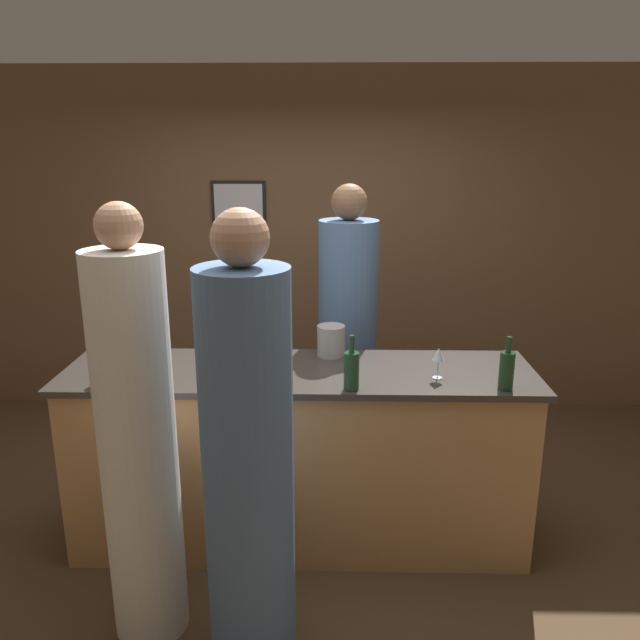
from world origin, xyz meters
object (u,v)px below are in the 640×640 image
object	(u,v)px
guest_0	(138,446)
ice_bucket	(331,341)
bartender	(347,347)
wine_bottle_0	(351,370)
wine_bottle_1	(113,356)
wine_bottle_2	(507,370)
guest_1	(248,467)

from	to	relation	value
guest_0	ice_bucket	bearing A→B (deg)	48.16
bartender	ice_bucket	bearing A→B (deg)	78.21
guest_0	bartender	bearing A→B (deg)	56.84
bartender	wine_bottle_0	distance (m)	1.05
wine_bottle_1	wine_bottle_2	bearing A→B (deg)	-4.14
wine_bottle_2	guest_0	bearing A→B (deg)	-165.41
guest_1	ice_bucket	size ratio (longest dim) A/B	11.18
guest_0	wine_bottle_1	bearing A→B (deg)	116.55
bartender	wine_bottle_1	size ratio (longest dim) A/B	6.85
guest_1	wine_bottle_2	world-z (taller)	guest_1
wine_bottle_0	wine_bottle_2	xyz separation A→B (m)	(0.76, 0.02, -0.00)
wine_bottle_1	wine_bottle_2	distance (m)	2.00
guest_1	wine_bottle_1	distance (m)	1.11
wine_bottle_1	ice_bucket	distance (m)	1.19
guest_1	wine_bottle_1	size ratio (longest dim) A/B	6.89
guest_1	wine_bottle_2	bearing A→B (deg)	26.22
ice_bucket	bartender	bearing A→B (deg)	78.21
guest_0	wine_bottle_2	xyz separation A→B (m)	(1.70, 0.44, 0.21)
wine_bottle_1	guest_0	bearing A→B (deg)	-63.45
guest_1	wine_bottle_0	size ratio (longest dim) A/B	7.06
wine_bottle_0	wine_bottle_1	size ratio (longest dim) A/B	0.98
ice_bucket	guest_1	bearing A→B (deg)	-107.23
guest_0	wine_bottle_0	bearing A→B (deg)	24.32
bartender	guest_0	xyz separation A→B (m)	(-0.95, -1.45, 0.02)
wine_bottle_0	ice_bucket	size ratio (longest dim) A/B	1.58
wine_bottle_0	wine_bottle_2	distance (m)	0.76
guest_0	guest_1	world-z (taller)	guest_0
wine_bottle_0	wine_bottle_2	world-z (taller)	wine_bottle_0
ice_bucket	wine_bottle_2	bearing A→B (deg)	-29.72
wine_bottle_1	ice_bucket	world-z (taller)	wine_bottle_1
guest_0	guest_1	xyz separation A→B (m)	(0.50, -0.15, -0.01)
wine_bottle_2	wine_bottle_1	bearing A→B (deg)	175.86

